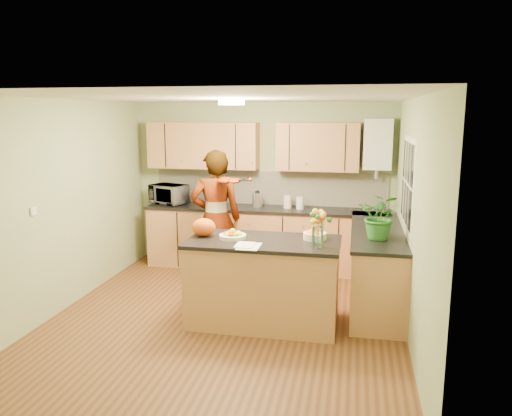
# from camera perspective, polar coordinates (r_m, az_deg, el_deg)

# --- Properties ---
(floor) EXTENTS (4.50, 4.50, 0.00)m
(floor) POSITION_cam_1_polar(r_m,az_deg,el_deg) (5.95, -3.32, -12.34)
(floor) COLOR #522E17
(floor) RESTS_ON ground
(ceiling) EXTENTS (4.00, 4.50, 0.02)m
(ceiling) POSITION_cam_1_polar(r_m,az_deg,el_deg) (5.48, -3.61, 12.48)
(ceiling) COLOR silver
(ceiling) RESTS_ON wall_back
(wall_back) EXTENTS (4.00, 0.02, 2.50)m
(wall_back) POSITION_cam_1_polar(r_m,az_deg,el_deg) (7.75, 0.80, 2.73)
(wall_back) COLOR #92A878
(wall_back) RESTS_ON floor
(wall_front) EXTENTS (4.00, 0.02, 2.50)m
(wall_front) POSITION_cam_1_polar(r_m,az_deg,el_deg) (3.52, -12.92, -7.45)
(wall_front) COLOR #92A878
(wall_front) RESTS_ON floor
(wall_left) EXTENTS (0.02, 4.50, 2.50)m
(wall_left) POSITION_cam_1_polar(r_m,az_deg,el_deg) (6.39, -21.08, 0.27)
(wall_left) COLOR #92A878
(wall_left) RESTS_ON floor
(wall_right) EXTENTS (0.02, 4.50, 2.50)m
(wall_right) POSITION_cam_1_polar(r_m,az_deg,el_deg) (5.43, 17.39, -1.24)
(wall_right) COLOR #92A878
(wall_right) RESTS_ON floor
(back_counter) EXTENTS (3.64, 0.62, 0.94)m
(back_counter) POSITION_cam_1_polar(r_m,az_deg,el_deg) (7.59, 1.11, -3.44)
(back_counter) COLOR #C3804E
(back_counter) RESTS_ON floor
(right_counter) EXTENTS (0.62, 2.24, 0.94)m
(right_counter) POSITION_cam_1_polar(r_m,az_deg,el_deg) (6.42, 13.56, -6.40)
(right_counter) COLOR #C3804E
(right_counter) RESTS_ON floor
(splashback) EXTENTS (3.60, 0.02, 0.52)m
(splashback) POSITION_cam_1_polar(r_m,az_deg,el_deg) (7.72, 1.50, 2.32)
(splashback) COLOR white
(splashback) RESTS_ON back_counter
(upper_cabinets) EXTENTS (3.20, 0.34, 0.70)m
(upper_cabinets) POSITION_cam_1_polar(r_m,az_deg,el_deg) (7.55, -0.75, 7.10)
(upper_cabinets) COLOR #C3804E
(upper_cabinets) RESTS_ON wall_back
(boiler) EXTENTS (0.40, 0.30, 0.86)m
(boiler) POSITION_cam_1_polar(r_m,az_deg,el_deg) (7.40, 13.73, 7.08)
(boiler) COLOR white
(boiler) RESTS_ON wall_back
(window_right) EXTENTS (0.01, 1.30, 1.05)m
(window_right) POSITION_cam_1_polar(r_m,az_deg,el_deg) (5.97, 16.91, 2.76)
(window_right) COLOR white
(window_right) RESTS_ON wall_right
(light_switch) EXTENTS (0.02, 0.09, 0.09)m
(light_switch) POSITION_cam_1_polar(r_m,az_deg,el_deg) (5.88, -24.10, -0.31)
(light_switch) COLOR white
(light_switch) RESTS_ON wall_left
(ceiling_lamp) EXTENTS (0.30, 0.30, 0.07)m
(ceiling_lamp) POSITION_cam_1_polar(r_m,az_deg,el_deg) (5.77, -2.82, 12.02)
(ceiling_lamp) COLOR #FFEABF
(ceiling_lamp) RESTS_ON ceiling
(peninsula_island) EXTENTS (1.68, 0.86, 0.96)m
(peninsula_island) POSITION_cam_1_polar(r_m,az_deg,el_deg) (5.64, 0.85, -8.41)
(peninsula_island) COLOR #C3804E
(peninsula_island) RESTS_ON floor
(fruit_dish) EXTENTS (0.30, 0.30, 0.11)m
(fruit_dish) POSITION_cam_1_polar(r_m,az_deg,el_deg) (5.56, -2.68, -3.07)
(fruit_dish) COLOR #F3E3C2
(fruit_dish) RESTS_ON peninsula_island
(orange_bowl) EXTENTS (0.26, 0.26, 0.15)m
(orange_bowl) POSITION_cam_1_polar(r_m,az_deg,el_deg) (5.56, 6.74, -2.93)
(orange_bowl) COLOR #F3E3C2
(orange_bowl) RESTS_ON peninsula_island
(flower_vase) EXTENTS (0.26, 0.26, 0.48)m
(flower_vase) POSITION_cam_1_polar(r_m,az_deg,el_deg) (5.18, 7.05, -1.08)
(flower_vase) COLOR silver
(flower_vase) RESTS_ON peninsula_island
(orange_bag) EXTENTS (0.32, 0.29, 0.21)m
(orange_bag) POSITION_cam_1_polar(r_m,az_deg,el_deg) (5.69, -5.99, -2.19)
(orange_bag) COLOR #DF4F12
(orange_bag) RESTS_ON peninsula_island
(papers) EXTENTS (0.23, 0.31, 0.01)m
(papers) POSITION_cam_1_polar(r_m,az_deg,el_deg) (5.23, -0.81, -4.37)
(papers) COLOR white
(papers) RESTS_ON peninsula_island
(violinist) EXTENTS (0.78, 0.62, 1.87)m
(violinist) POSITION_cam_1_polar(r_m,az_deg,el_deg) (6.76, -4.60, -1.23)
(violinist) COLOR tan
(violinist) RESTS_ON floor
(violin) EXTENTS (0.68, 0.59, 0.17)m
(violin) POSITION_cam_1_polar(r_m,az_deg,el_deg) (6.40, -3.50, 3.19)
(violin) COLOR #591D05
(violin) RESTS_ON violinist
(microwave) EXTENTS (0.64, 0.54, 0.30)m
(microwave) POSITION_cam_1_polar(r_m,az_deg,el_deg) (7.92, -9.95, 1.57)
(microwave) COLOR white
(microwave) RESTS_ON back_counter
(blue_box) EXTENTS (0.36, 0.29, 0.26)m
(blue_box) POSITION_cam_1_polar(r_m,az_deg,el_deg) (7.63, -4.59, 1.20)
(blue_box) COLOR navy
(blue_box) RESTS_ON back_counter
(kettle) EXTENTS (0.16, 0.16, 0.29)m
(kettle) POSITION_cam_1_polar(r_m,az_deg,el_deg) (7.53, 0.16, 1.03)
(kettle) COLOR silver
(kettle) RESTS_ON back_counter
(jar_cream) EXTENTS (0.14, 0.14, 0.19)m
(jar_cream) POSITION_cam_1_polar(r_m,az_deg,el_deg) (7.47, 3.63, 0.72)
(jar_cream) COLOR #F3E3C2
(jar_cream) RESTS_ON back_counter
(jar_white) EXTENTS (0.12, 0.12, 0.18)m
(jar_white) POSITION_cam_1_polar(r_m,az_deg,el_deg) (7.39, 5.06, 0.56)
(jar_white) COLOR white
(jar_white) RESTS_ON back_counter
(potted_plant) EXTENTS (0.56, 0.51, 0.52)m
(potted_plant) POSITION_cam_1_polar(r_m,az_deg,el_deg) (5.74, 14.06, -0.93)
(potted_plant) COLOR #296E24
(potted_plant) RESTS_ON right_counter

